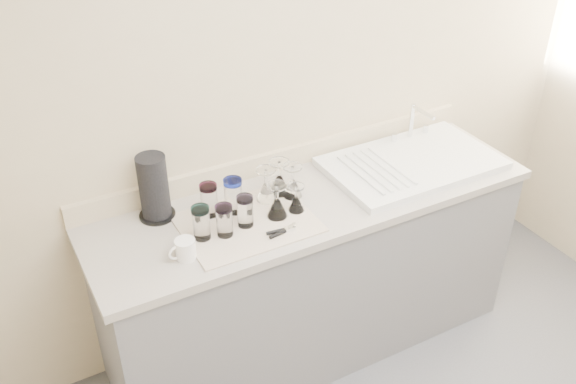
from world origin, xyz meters
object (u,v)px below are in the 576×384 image
tumbler_lavender (245,211)px  can_opener (282,231)px  tumbler_magenta (201,223)px  white_mug (185,249)px  paper_towel_roll (154,188)px  tumbler_blue (224,220)px  goblet_front_left (277,206)px  goblet_extra (292,186)px  goblet_back_right (279,182)px  tumbler_purple (233,195)px  goblet_front_right (296,202)px  sink_unit (412,163)px  tumbler_cyan (209,200)px  goblet_back_left (266,189)px

tumbler_lavender → can_opener: (0.11, -0.12, -0.06)m
tumbler_magenta → white_mug: size_ratio=1.24×
white_mug → paper_towel_roll: (-0.00, 0.32, 0.10)m
tumbler_blue → goblet_front_left: 0.25m
tumbler_magenta → white_mug: tumbler_magenta is taller
goblet_front_left → goblet_extra: bearing=38.7°
goblet_extra → goblet_back_right: bearing=127.4°
tumbler_purple → can_opener: (0.11, -0.24, -0.07)m
tumbler_purple → white_mug: (-0.30, -0.19, -0.05)m
can_opener → white_mug: white_mug is taller
tumbler_blue → goblet_front_right: (0.34, 0.01, -0.03)m
sink_unit → can_opener: sink_unit is taller
white_mug → tumbler_purple: bearing=33.0°
tumbler_cyan → goblet_front_right: size_ratio=1.20×
goblet_front_left → goblet_front_right: bearing=-0.7°
tumbler_purple → goblet_back_left: bearing=4.9°
sink_unit → goblet_front_right: 0.68m
goblet_front_left → goblet_extra: size_ratio=1.03×
goblet_front_left → white_mug: bearing=-170.9°
goblet_back_left → tumbler_lavender: bearing=-141.4°
tumbler_cyan → tumbler_purple: 0.10m
white_mug → tumbler_cyan: bearing=48.1°
tumbler_purple → goblet_front_right: bearing=-27.2°
tumbler_blue → tumbler_lavender: (0.10, 0.02, -0.00)m
tumbler_magenta → goblet_front_right: bearing=-1.5°
tumbler_purple → tumbler_magenta: tumbler_purple is taller
tumbler_magenta → can_opener: bearing=-22.9°
tumbler_blue → white_mug: 0.21m
goblet_front_left → paper_towel_roll: paper_towel_roll is taller
sink_unit → goblet_back_left: size_ratio=5.27×
tumbler_blue → tumbler_magenta: bearing=164.2°
tumbler_cyan → tumbler_lavender: size_ratio=1.07×
paper_towel_roll → goblet_extra: bearing=-14.2°
goblet_back_right → goblet_front_left: size_ratio=1.03×
goblet_extra → paper_towel_roll: 0.60m
goblet_back_left → can_opener: goblet_back_left is taller
tumbler_blue → tumbler_lavender: size_ratio=1.00×
tumbler_cyan → can_opener: tumbler_cyan is taller
tumbler_purple → can_opener: bearing=-65.6°
tumbler_magenta → paper_towel_roll: paper_towel_roll is taller
tumbler_lavender → white_mug: (-0.30, -0.08, -0.04)m
tumbler_blue → goblet_back_left: 0.30m
tumbler_cyan → goblet_front_left: goblet_front_left is taller
tumbler_magenta → goblet_front_right: (0.43, -0.01, -0.03)m
sink_unit → goblet_back_left: sink_unit is taller
goblet_extra → can_opener: goblet_extra is taller
white_mug → goblet_back_left: bearing=24.2°
goblet_back_left → goblet_extra: (0.12, -0.03, -0.00)m
tumbler_purple → goblet_extra: tumbler_purple is taller
tumbler_lavender → goblet_front_left: size_ratio=0.89×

